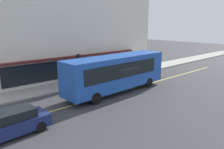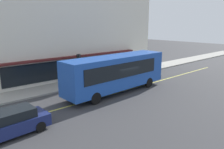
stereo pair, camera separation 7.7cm
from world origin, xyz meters
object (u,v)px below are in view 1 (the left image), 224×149
object	(u,v)px
pedestrian_by_curb	(134,63)
bus	(117,72)
car_navy	(11,123)
traffic_light	(79,62)

from	to	relation	value
pedestrian_by_curb	bus	bearing A→B (deg)	-146.75
bus	car_navy	distance (m)	10.49
bus	car_navy	size ratio (longest dim) A/B	2.55
traffic_light	car_navy	world-z (taller)	traffic_light
traffic_light	pedestrian_by_curb	world-z (taller)	traffic_light
car_navy	pedestrian_by_curb	xyz separation A→B (m)	(18.69, 7.52, 0.38)
car_navy	traffic_light	bearing A→B (deg)	35.39
bus	pedestrian_by_curb	distance (m)	10.16
traffic_light	bus	bearing A→B (deg)	-70.76
traffic_light	car_navy	xyz separation A→B (m)	(-8.74, -6.21, -1.79)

